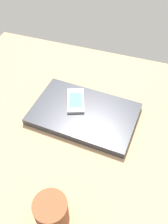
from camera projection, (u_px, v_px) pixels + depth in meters
desk_surface at (105, 132)px, 80.97cm from camera, size 120.00×80.00×3.00cm
laptop_closed at (84, 114)px, 82.50cm from camera, size 35.06×23.78×2.27cm
cell_phone_on_laptop at (76, 101)px, 84.19cm from camera, size 8.94×12.06×1.06cm
pen_cup at (52, 212)px, 58.00cm from camera, size 7.95×7.95×9.10cm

